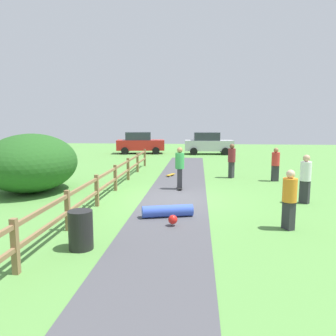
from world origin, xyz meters
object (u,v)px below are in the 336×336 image
bystander_orange (289,197)px  bystander_white (305,177)px  bush_large (32,163)px  bystander_maroon (232,159)px  skater_fallen (168,212)px  skateboard_loose (171,175)px  bystander_red (275,163)px  parked_car_silver (208,143)px  parked_car_red (140,143)px  skater_riding (180,166)px  trash_bin (81,230)px

bystander_orange → bystander_white: (1.34, 3.01, 0.07)m
bystander_orange → bystander_white: bystander_white is taller
bush_large → bystander_maroon: bush_large is taller
skater_fallen → skateboard_loose: 7.63m
bystander_red → parked_car_silver: bearing=102.4°
bystander_maroon → parked_car_red: 14.06m
skater_fallen → bystander_red: 8.14m
skater_riding → bystander_maroon: bearing=52.0°
parked_car_red → bystander_orange: bearing=-69.4°
trash_bin → skater_riding: bearing=74.7°
skater_riding → bystander_maroon: size_ratio=1.02×
bystander_maroon → bystander_red: bystander_maroon is taller
bystander_white → bystander_orange: bearing=-113.9°
skater_fallen → bystander_white: bearing=25.9°
bystander_red → skater_fallen: bearing=-124.8°
skater_riding → bystander_maroon: (2.49, 3.18, -0.05)m
trash_bin → bystander_white: bearing=37.1°
bystander_white → parked_car_silver: (-2.93, 17.41, -0.00)m
bush_large → bystander_orange: size_ratio=2.63×
trash_bin → bystander_red: bystander_red is taller
bush_large → skater_fallen: 6.89m
parked_car_silver → bystander_white: bearing=-80.5°
skater_fallen → bystander_red: bearing=55.2°
bush_large → skater_riding: (6.07, 0.94, -0.18)m
bush_large → trash_bin: bearing=-54.7°
skateboard_loose → bystander_orange: (3.89, -8.35, 0.81)m
bystander_orange → parked_car_red: size_ratio=0.37×
trash_bin → skateboard_loose: 10.30m
trash_bin → skateboard_loose: trash_bin is taller
skater_fallen → skater_riding: bearing=88.5°
trash_bin → bush_large: bearing=125.3°
trash_bin → skater_fallen: size_ratio=0.57×
trash_bin → skater_fallen: 3.16m
skater_fallen → bystander_orange: bearing=-12.5°
bystander_orange → bystander_maroon: bystander_maroon is taller
bystander_white → bystander_red: 4.39m
bush_large → parked_car_red: 16.46m
skater_riding → skateboard_loose: 3.55m
bush_large → parked_car_red: bearing=84.3°
skater_fallen → bystander_white: 5.26m
bush_large → bystander_orange: 10.15m
skater_fallen → parked_car_red: parked_car_red is taller
skater_fallen → parked_car_silver: 19.78m
bystander_orange → bystander_white: size_ratio=0.94×
skateboard_loose → bystander_white: bystander_white is taller
parked_car_red → bystander_red: bearing=-55.5°
bystander_maroon → parked_car_red: size_ratio=0.40×
bystander_white → bystander_red: (-0.06, 4.39, -0.07)m
bush_large → parked_car_silver: bearing=64.8°
skater_riding → bystander_maroon: skater_riding is taller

